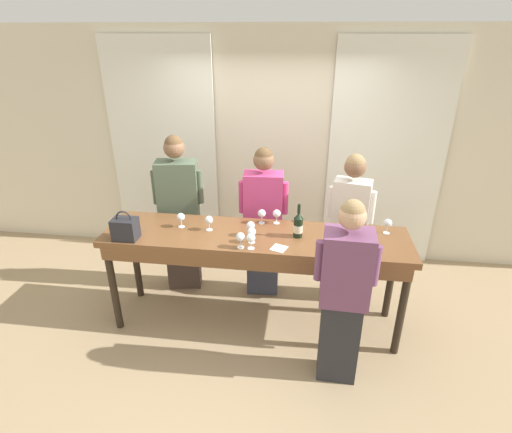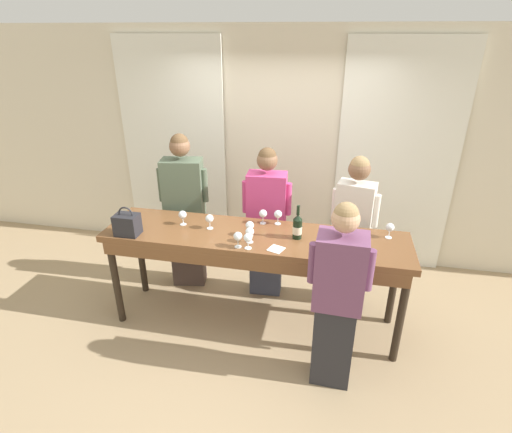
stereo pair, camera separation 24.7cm
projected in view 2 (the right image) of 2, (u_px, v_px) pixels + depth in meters
The scene contains 23 objects.
ground_plane at pixel (255, 320), 4.12m from camera, with size 18.00×18.00×0.00m, color tan.
wall_back at pixel (280, 149), 4.89m from camera, with size 12.00×0.06×2.80m.
curtain_panel_left at pixel (174, 149), 5.10m from camera, with size 1.34×0.03×2.69m.
curtain_panel_right at pixel (396, 162), 4.60m from camera, with size 1.34×0.03×2.69m.
tasting_bar at pixel (254, 245), 3.72m from camera, with size 2.84×0.68×1.01m.
wine_bottle at pixel (297, 227), 3.58m from camera, with size 0.09×0.09×0.32m.
handbag at pixel (127, 224), 3.65m from camera, with size 0.22×0.16×0.28m.
wine_glass_front_left at pixel (359, 235), 3.47m from camera, with size 0.08×0.08×0.14m.
wine_glass_front_mid at pixel (250, 226), 3.63m from camera, with size 0.08×0.08×0.14m.
wine_glass_front_right at pixel (250, 232), 3.52m from camera, with size 0.08×0.08×0.14m.
wine_glass_center_left at pixel (209, 219), 3.76m from camera, with size 0.08×0.08×0.14m.
wine_glass_center_mid at pixel (278, 214), 3.85m from camera, with size 0.08×0.08×0.14m.
wine_glass_center_right at pixel (238, 237), 3.44m from camera, with size 0.08×0.08×0.14m.
wine_glass_back_left at pixel (390, 228), 3.59m from camera, with size 0.08×0.08×0.14m.
wine_glass_back_mid at pixel (248, 238), 3.41m from camera, with size 0.08×0.08×0.14m.
wine_glass_back_right at pixel (183, 215), 3.84m from camera, with size 0.08×0.08×0.14m.
wine_glass_near_host at pixel (263, 214), 3.86m from camera, with size 0.08×0.08×0.14m.
napkin at pixel (276, 249), 3.44m from camera, with size 0.16×0.16×0.00m.
pen at pixel (298, 224), 3.88m from camera, with size 0.10×0.10×0.01m.
guest_olive_jacket at pixel (185, 212), 4.39m from camera, with size 0.54×0.32×1.78m.
guest_pink_top at pixel (266, 222), 4.24m from camera, with size 0.52×0.26×1.68m.
guest_cream_sweater at pixel (352, 230), 4.07m from camera, with size 0.48×0.29×1.65m.
host_pouring at pixel (337, 298), 3.10m from camera, with size 0.49×0.29×1.64m.
Camera 2 is at (0.68, -3.21, 2.72)m, focal length 28.00 mm.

